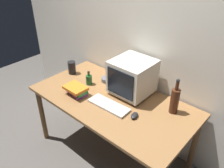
# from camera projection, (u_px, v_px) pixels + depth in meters

# --- Properties ---
(ground_plane) EXTENTS (6.00, 6.00, 0.00)m
(ground_plane) POSITION_uv_depth(u_px,v_px,m) (112.00, 152.00, 2.73)
(ground_plane) COLOR #56514C
(back_wall) EXTENTS (4.00, 0.08, 2.50)m
(back_wall) POSITION_uv_depth(u_px,v_px,m) (144.00, 39.00, 2.39)
(back_wall) COLOR silver
(back_wall) RESTS_ON ground
(desk) EXTENTS (1.66, 0.86, 0.75)m
(desk) POSITION_uv_depth(u_px,v_px,m) (112.00, 106.00, 2.38)
(desk) COLOR olive
(desk) RESTS_ON ground
(crt_monitor) EXTENTS (0.38, 0.39, 0.37)m
(crt_monitor) POSITION_uv_depth(u_px,v_px,m) (132.00, 77.00, 2.33)
(crt_monitor) COLOR beige
(crt_monitor) RESTS_ON desk
(keyboard) EXTENTS (0.43, 0.17, 0.02)m
(keyboard) POSITION_uv_depth(u_px,v_px,m) (109.00, 105.00, 2.23)
(keyboard) COLOR beige
(keyboard) RESTS_ON desk
(computer_mouse) EXTENTS (0.08, 0.11, 0.04)m
(computer_mouse) POSITION_uv_depth(u_px,v_px,m) (134.00, 115.00, 2.09)
(computer_mouse) COLOR black
(computer_mouse) RESTS_ON desk
(bottle_tall) EXTENTS (0.08, 0.08, 0.35)m
(bottle_tall) POSITION_uv_depth(u_px,v_px,m) (175.00, 100.00, 2.10)
(bottle_tall) COLOR #472314
(bottle_tall) RESTS_ON desk
(bottle_short) EXTENTS (0.07, 0.07, 0.16)m
(bottle_short) POSITION_uv_depth(u_px,v_px,m) (89.00, 79.00, 2.55)
(bottle_short) COLOR #1E4C23
(bottle_short) RESTS_ON desk
(book_stack) EXTENTS (0.23, 0.18, 0.10)m
(book_stack) POSITION_uv_depth(u_px,v_px,m) (76.00, 90.00, 2.39)
(book_stack) COLOR #843893
(book_stack) RESTS_ON desk
(cd_spindle) EXTENTS (0.12, 0.12, 0.04)m
(cd_spindle) POSITION_uv_depth(u_px,v_px,m) (107.00, 79.00, 2.63)
(cd_spindle) COLOR #595B66
(cd_spindle) RESTS_ON desk
(metal_canister) EXTENTS (0.09, 0.09, 0.15)m
(metal_canister) POSITION_uv_depth(u_px,v_px,m) (72.00, 68.00, 2.76)
(metal_canister) COLOR black
(metal_canister) RESTS_ON desk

